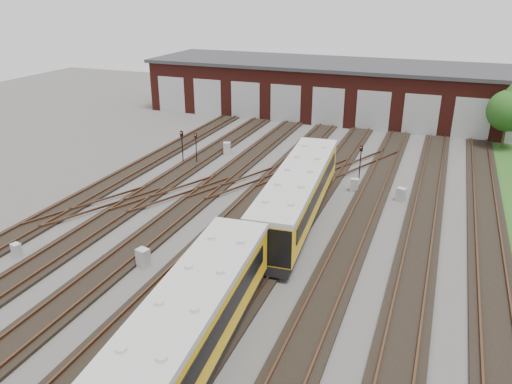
% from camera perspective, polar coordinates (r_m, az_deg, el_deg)
% --- Properties ---
extents(ground, '(120.00, 120.00, 0.00)m').
position_cam_1_polar(ground, '(27.30, -5.01, -10.39)').
color(ground, '#44413F').
rests_on(ground, ground).
extents(track_network, '(30.40, 70.00, 0.33)m').
position_cam_1_polar(track_network, '(27.75, -4.80, -9.52)').
color(track_network, black).
rests_on(track_network, ground).
extents(maintenance_shed, '(51.00, 12.50, 6.35)m').
position_cam_1_polar(maintenance_shed, '(62.41, 11.39, 11.33)').
color(maintenance_shed, '#4A1812').
rests_on(maintenance_shed, ground).
extents(metro_train, '(4.11, 47.96, 3.26)m').
position_cam_1_polar(metro_train, '(20.43, -8.74, -16.53)').
color(metro_train, black).
rests_on(metro_train, ground).
extents(signal_mast_0, '(0.26, 0.25, 2.99)m').
position_cam_1_polar(signal_mast_0, '(44.98, -8.45, 5.61)').
color(signal_mast_0, black).
rests_on(signal_mast_0, ground).
extents(signal_mast_1, '(0.24, 0.22, 2.82)m').
position_cam_1_polar(signal_mast_1, '(44.68, -6.87, 5.40)').
color(signal_mast_1, black).
rests_on(signal_mast_1, ground).
extents(signal_mast_2, '(0.25, 0.24, 2.85)m').
position_cam_1_polar(signal_mast_2, '(41.64, 11.87, 3.84)').
color(signal_mast_2, black).
rests_on(signal_mast_2, ground).
extents(signal_mast_3, '(0.30, 0.29, 3.30)m').
position_cam_1_polar(signal_mast_3, '(32.26, 4.56, -0.72)').
color(signal_mast_3, black).
rests_on(signal_mast_3, ground).
extents(relay_cabinet_0, '(0.61, 0.55, 0.87)m').
position_cam_1_polar(relay_cabinet_0, '(32.63, -25.69, -6.03)').
color(relay_cabinet_0, '#A9ACAE').
rests_on(relay_cabinet_0, ground).
extents(relay_cabinet_1, '(0.82, 0.76, 1.11)m').
position_cam_1_polar(relay_cabinet_1, '(47.60, -3.34, 5.03)').
color(relay_cabinet_1, '#A9ACAE').
rests_on(relay_cabinet_1, ground).
extents(relay_cabinet_2, '(0.78, 0.70, 1.11)m').
position_cam_1_polar(relay_cabinet_2, '(29.15, -12.77, -7.35)').
color(relay_cabinet_2, '#A9ACAE').
rests_on(relay_cabinet_2, ground).
extents(relay_cabinet_3, '(0.68, 0.59, 1.02)m').
position_cam_1_polar(relay_cabinet_3, '(39.45, 11.17, 0.81)').
color(relay_cabinet_3, '#A9ACAE').
rests_on(relay_cabinet_3, ground).
extents(relay_cabinet_4, '(0.75, 0.69, 1.03)m').
position_cam_1_polar(relay_cabinet_4, '(38.39, 16.25, -0.29)').
color(relay_cabinet_4, '#A9ACAE').
rests_on(relay_cabinet_4, ground).
extents(tree_0, '(4.00, 4.00, 6.64)m').
position_cam_1_polar(tree_0, '(53.87, 26.99, 8.79)').
color(tree_0, '#372B18').
rests_on(tree_0, ground).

